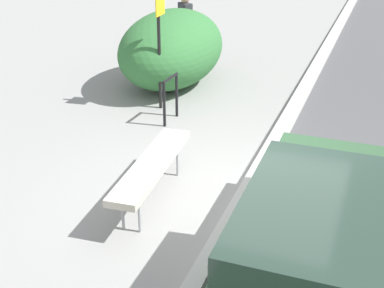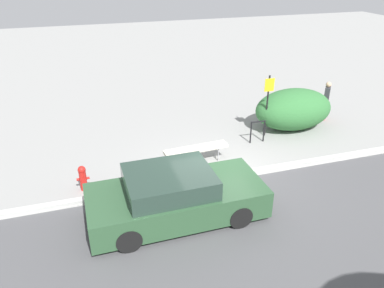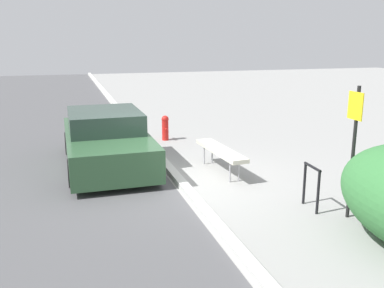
% 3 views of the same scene
% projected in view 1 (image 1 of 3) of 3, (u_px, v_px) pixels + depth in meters
% --- Properties ---
extents(ground_plane, '(60.00, 60.00, 0.00)m').
position_uv_depth(ground_plane, '(243.00, 202.00, 7.06)').
color(ground_plane, gray).
extents(curb, '(60.00, 0.20, 0.13)m').
position_uv_depth(curb, '(243.00, 197.00, 7.03)').
color(curb, '#B7B7B2').
rests_on(curb, ground_plane).
extents(bench, '(2.12, 0.54, 0.57)m').
position_uv_depth(bench, '(152.00, 165.00, 6.88)').
color(bench, '#99999E').
rests_on(bench, ground_plane).
extents(bike_rack, '(0.55, 0.08, 0.83)m').
position_uv_depth(bike_rack, '(170.00, 94.00, 9.30)').
color(bike_rack, black).
rests_on(bike_rack, ground_plane).
extents(sign_post, '(0.36, 0.08, 2.30)m').
position_uv_depth(sign_post, '(159.00, 35.00, 9.49)').
color(sign_post, black).
rests_on(sign_post, ground_plane).
extents(shrub_hedge, '(3.04, 1.95, 1.55)m').
position_uv_depth(shrub_hedge, '(172.00, 49.00, 10.97)').
color(shrub_hedge, '#337038').
rests_on(shrub_hedge, ground_plane).
extents(pedestrian, '(0.38, 0.40, 1.58)m').
position_uv_depth(pedestrian, '(185.00, 26.00, 12.49)').
color(pedestrian, maroon).
rests_on(pedestrian, ground_plane).
extents(parked_car_near, '(4.43, 1.96, 1.34)m').
position_uv_depth(parked_car_near, '(336.00, 264.00, 4.89)').
color(parked_car_near, black).
rests_on(parked_car_near, ground_plane).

